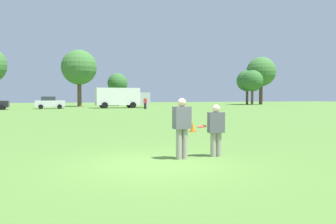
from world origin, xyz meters
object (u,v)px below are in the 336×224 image
at_px(player_defender, 216,128).
at_px(traffic_cone, 193,127).
at_px(player_thrower, 182,125).
at_px(bystander_sideline_watcher, 145,102).
at_px(parked_car_mid_right, 50,103).
at_px(frisbee, 202,126).
at_px(box_truck, 121,97).

xyz_separation_m(player_defender, traffic_cone, (2.21, 6.83, -0.63)).
relative_size(player_thrower, bystander_sideline_watcher, 1.01).
distance_m(player_defender, parked_car_mid_right, 44.30).
height_order(traffic_cone, parked_car_mid_right, parked_car_mid_right).
height_order(traffic_cone, bystander_sideline_watcher, bystander_sideline_watcher).
bearing_deg(bystander_sideline_watcher, player_thrower, -103.76).
xyz_separation_m(frisbee, box_truck, (6.36, 44.04, 0.86)).
relative_size(parked_car_mid_right, bystander_sideline_watcher, 2.45).
bearing_deg(parked_car_mid_right, player_thrower, -85.20).
bearing_deg(player_thrower, frisbee, 15.30).
height_order(frisbee, bystander_sideline_watcher, bystander_sideline_watcher).
height_order(player_thrower, player_defender, player_thrower).
xyz_separation_m(frisbee, traffic_cone, (2.61, 6.69, -0.67)).
bearing_deg(box_truck, frisbee, -98.22).
height_order(parked_car_mid_right, box_truck, box_truck).
height_order(player_defender, parked_car_mid_right, parked_car_mid_right).
bearing_deg(traffic_cone, player_thrower, -115.70).
bearing_deg(frisbee, player_thrower, -164.70).
height_order(frisbee, box_truck, box_truck).
height_order(player_thrower, parked_car_mid_right, parked_car_mid_right).
bearing_deg(frisbee, traffic_cone, 68.72).
distance_m(player_defender, box_truck, 44.58).
relative_size(frisbee, box_truck, 0.03).
distance_m(traffic_cone, parked_car_mid_right, 37.88).
xyz_separation_m(player_thrower, parked_car_mid_right, (-3.70, 44.10, -0.05)).
relative_size(frisbee, parked_car_mid_right, 0.07).
bearing_deg(parked_car_mid_right, box_truck, 0.73).
distance_m(player_thrower, box_truck, 44.80).
distance_m(frisbee, traffic_cone, 7.21).
relative_size(player_defender, parked_car_mid_right, 0.36).
height_order(box_truck, bystander_sideline_watcher, box_truck).
bearing_deg(player_thrower, parked_car_mid_right, 94.80).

